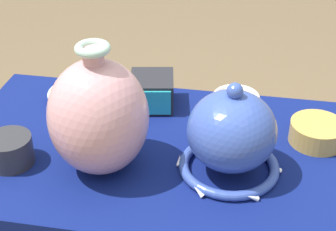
{
  "coord_description": "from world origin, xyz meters",
  "views": [
    {
      "loc": [
        0.17,
        -0.98,
        1.44
      ],
      "look_at": [
        -0.0,
        -0.04,
        0.83
      ],
      "focal_mm": 55.0,
      "sensor_mm": 36.0,
      "label": 1
    }
  ],
  "objects_px": {
    "vase_tall_bulbous": "(98,116)",
    "pot_squat_charcoal": "(10,150)",
    "bowl_shallow_porcelain": "(74,93)",
    "cup_wide_ivory": "(236,105)",
    "pot_squat_ochre": "(317,133)",
    "vase_dome_bell": "(231,136)",
    "mosaic_tile_box": "(152,91)"
  },
  "relations": [
    {
      "from": "bowl_shallow_porcelain",
      "to": "pot_squat_charcoal",
      "type": "distance_m",
      "value": 0.29
    },
    {
      "from": "mosaic_tile_box",
      "to": "pot_squat_ochre",
      "type": "xyz_separation_m",
      "value": [
        0.43,
        -0.1,
        -0.02
      ]
    },
    {
      "from": "vase_tall_bulbous",
      "to": "pot_squat_ochre",
      "type": "relative_size",
      "value": 2.29
    },
    {
      "from": "pot_squat_charcoal",
      "to": "cup_wide_ivory",
      "type": "relative_size",
      "value": 0.86
    },
    {
      "from": "vase_tall_bulbous",
      "to": "cup_wide_ivory",
      "type": "bearing_deg",
      "value": 42.92
    },
    {
      "from": "vase_tall_bulbous",
      "to": "cup_wide_ivory",
      "type": "distance_m",
      "value": 0.4
    },
    {
      "from": "bowl_shallow_porcelain",
      "to": "cup_wide_ivory",
      "type": "height_order",
      "value": "cup_wide_ivory"
    },
    {
      "from": "mosaic_tile_box",
      "to": "pot_squat_charcoal",
      "type": "distance_m",
      "value": 0.41
    },
    {
      "from": "pot_squat_ochre",
      "to": "pot_squat_charcoal",
      "type": "distance_m",
      "value": 0.72
    },
    {
      "from": "vase_tall_bulbous",
      "to": "pot_squat_charcoal",
      "type": "xyz_separation_m",
      "value": [
        -0.21,
        -0.02,
        -0.1
      ]
    },
    {
      "from": "pot_squat_ochre",
      "to": "cup_wide_ivory",
      "type": "bearing_deg",
      "value": 158.78
    },
    {
      "from": "cup_wide_ivory",
      "to": "pot_squat_ochre",
      "type": "bearing_deg",
      "value": -21.22
    },
    {
      "from": "bowl_shallow_porcelain",
      "to": "pot_squat_charcoal",
      "type": "xyz_separation_m",
      "value": [
        -0.05,
        -0.29,
        0.01
      ]
    },
    {
      "from": "vase_tall_bulbous",
      "to": "vase_dome_bell",
      "type": "bearing_deg",
      "value": 7.19
    },
    {
      "from": "bowl_shallow_porcelain",
      "to": "vase_dome_bell",
      "type": "bearing_deg",
      "value": -27.22
    },
    {
      "from": "vase_dome_bell",
      "to": "pot_squat_ochre",
      "type": "height_order",
      "value": "vase_dome_bell"
    },
    {
      "from": "vase_dome_bell",
      "to": "pot_squat_charcoal",
      "type": "height_order",
      "value": "vase_dome_bell"
    },
    {
      "from": "pot_squat_charcoal",
      "to": "cup_wide_ivory",
      "type": "height_order",
      "value": "pot_squat_charcoal"
    },
    {
      "from": "vase_tall_bulbous",
      "to": "bowl_shallow_porcelain",
      "type": "bearing_deg",
      "value": 120.65
    },
    {
      "from": "pot_squat_ochre",
      "to": "pot_squat_charcoal",
      "type": "relative_size",
      "value": 1.26
    },
    {
      "from": "pot_squat_ochre",
      "to": "bowl_shallow_porcelain",
      "type": "bearing_deg",
      "value": 173.06
    },
    {
      "from": "vase_tall_bulbous",
      "to": "mosaic_tile_box",
      "type": "xyz_separation_m",
      "value": [
        0.06,
        0.28,
        -0.09
      ]
    },
    {
      "from": "vase_tall_bulbous",
      "to": "pot_squat_charcoal",
      "type": "bearing_deg",
      "value": -173.26
    },
    {
      "from": "mosaic_tile_box",
      "to": "bowl_shallow_porcelain",
      "type": "xyz_separation_m",
      "value": [
        -0.21,
        -0.02,
        -0.02
      ]
    },
    {
      "from": "vase_tall_bulbous",
      "to": "vase_dome_bell",
      "type": "height_order",
      "value": "vase_tall_bulbous"
    },
    {
      "from": "vase_tall_bulbous",
      "to": "mosaic_tile_box",
      "type": "bearing_deg",
      "value": 78.49
    },
    {
      "from": "vase_dome_bell",
      "to": "mosaic_tile_box",
      "type": "relative_size",
      "value": 1.67
    },
    {
      "from": "vase_tall_bulbous",
      "to": "vase_dome_bell",
      "type": "xyz_separation_m",
      "value": [
        0.28,
        0.04,
        -0.04
      ]
    },
    {
      "from": "mosaic_tile_box",
      "to": "bowl_shallow_porcelain",
      "type": "relative_size",
      "value": 0.98
    },
    {
      "from": "mosaic_tile_box",
      "to": "pot_squat_charcoal",
      "type": "relative_size",
      "value": 1.36
    },
    {
      "from": "bowl_shallow_porcelain",
      "to": "cup_wide_ivory",
      "type": "relative_size",
      "value": 1.2
    },
    {
      "from": "mosaic_tile_box",
      "to": "pot_squat_ochre",
      "type": "height_order",
      "value": "mosaic_tile_box"
    }
  ]
}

